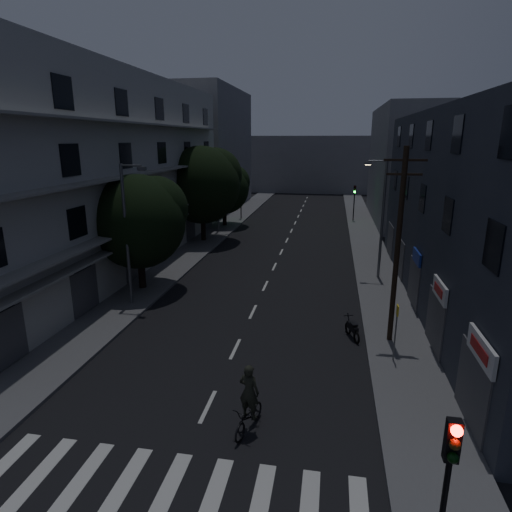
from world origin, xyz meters
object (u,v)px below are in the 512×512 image
(bus_stop_sign, at_px, (396,323))
(motorcycle, at_px, (352,330))
(utility_pole, at_px, (398,244))
(traffic_signal_near, at_px, (449,472))
(cyclist, at_px, (249,409))

(bus_stop_sign, height_order, motorcycle, bus_stop_sign)
(utility_pole, xyz_separation_m, bus_stop_sign, (-0.08, -2.02, -2.98))
(utility_pole, height_order, bus_stop_sign, utility_pole)
(traffic_signal_near, relative_size, bus_stop_sign, 1.62)
(utility_pole, xyz_separation_m, cyclist, (-5.39, -7.52, -4.05))
(traffic_signal_near, distance_m, bus_stop_sign, 10.08)
(traffic_signal_near, relative_size, motorcycle, 2.52)
(motorcycle, xyz_separation_m, cyclist, (-3.65, -7.66, 0.39))
(bus_stop_sign, distance_m, motorcycle, 3.10)
(bus_stop_sign, xyz_separation_m, cyclist, (-5.31, -5.49, -1.07))
(traffic_signal_near, relative_size, cyclist, 1.69)
(cyclist, bearing_deg, motorcycle, 80.18)
(traffic_signal_near, distance_m, cyclist, 7.03)
(traffic_signal_near, distance_m, motorcycle, 12.52)
(utility_pole, distance_m, motorcycle, 4.77)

